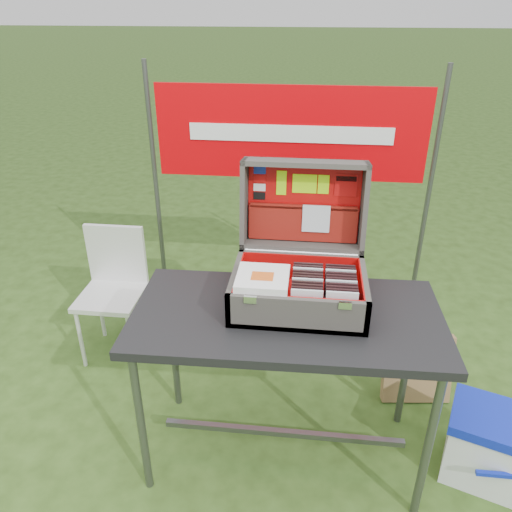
# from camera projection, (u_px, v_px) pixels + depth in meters

# --- Properties ---
(ground) EXTENTS (80.00, 80.00, 0.00)m
(ground) POSITION_uv_depth(u_px,v_px,m) (271.00, 436.00, 2.58)
(ground) COLOR #2D4716
(ground) RESTS_ON ground
(table) EXTENTS (1.33, 0.69, 0.82)m
(table) POSITION_uv_depth(u_px,v_px,m) (284.00, 387.00, 2.30)
(table) COLOR black
(table) RESTS_ON ground
(table_top) EXTENTS (1.33, 0.69, 0.04)m
(table_top) POSITION_uv_depth(u_px,v_px,m) (287.00, 317.00, 2.12)
(table_top) COLOR black
(table_top) RESTS_ON ground
(table_leg_fl) EXTENTS (0.04, 0.04, 0.78)m
(table_leg_fl) POSITION_uv_depth(u_px,v_px,m) (141.00, 423.00, 2.14)
(table_leg_fl) COLOR #59595B
(table_leg_fl) RESTS_ON ground
(table_leg_fr) EXTENTS (0.04, 0.04, 0.78)m
(table_leg_fr) POSITION_uv_depth(u_px,v_px,m) (428.00, 448.00, 2.02)
(table_leg_fr) COLOR #59595B
(table_leg_fr) RESTS_ON ground
(table_leg_bl) EXTENTS (0.04, 0.04, 0.78)m
(table_leg_bl) POSITION_uv_depth(u_px,v_px,m) (174.00, 346.00, 2.61)
(table_leg_bl) COLOR #59595B
(table_leg_bl) RESTS_ON ground
(table_leg_br) EXTENTS (0.04, 0.04, 0.78)m
(table_leg_br) POSITION_uv_depth(u_px,v_px,m) (407.00, 362.00, 2.49)
(table_leg_br) COLOR #59595B
(table_leg_br) RESTS_ON ground
(table_brace) EXTENTS (1.17, 0.03, 0.03)m
(table_brace) POSITION_uv_depth(u_px,v_px,m) (283.00, 433.00, 2.44)
(table_brace) COLOR #59595B
(table_brace) RESTS_ON ground
(suitcase) EXTENTS (0.57, 0.57, 0.54)m
(suitcase) POSITION_uv_depth(u_px,v_px,m) (301.00, 243.00, 2.10)
(suitcase) COLOR #43403B
(suitcase) RESTS_ON table
(suitcase_base_bottom) EXTENTS (0.57, 0.41, 0.02)m
(suitcase_base_bottom) POSITION_uv_depth(u_px,v_px,m) (298.00, 303.00, 2.16)
(suitcase_base_bottom) COLOR #43403B
(suitcase_base_bottom) RESTS_ON table_top
(suitcase_base_wall_front) EXTENTS (0.57, 0.02, 0.15)m
(suitcase_base_wall_front) POSITION_uv_depth(u_px,v_px,m) (297.00, 315.00, 1.96)
(suitcase_base_wall_front) COLOR #43403B
(suitcase_base_wall_front) RESTS_ON table_top
(suitcase_base_wall_back) EXTENTS (0.57, 0.02, 0.15)m
(suitcase_base_wall_back) POSITION_uv_depth(u_px,v_px,m) (300.00, 268.00, 2.30)
(suitcase_base_wall_back) COLOR #43403B
(suitcase_base_wall_back) RESTS_ON table_top
(suitcase_base_wall_left) EXTENTS (0.02, 0.41, 0.15)m
(suitcase_base_wall_left) POSITION_uv_depth(u_px,v_px,m) (235.00, 286.00, 2.16)
(suitcase_base_wall_left) COLOR #43403B
(suitcase_base_wall_left) RESTS_ON table_top
(suitcase_base_wall_right) EXTENTS (0.02, 0.41, 0.15)m
(suitcase_base_wall_right) POSITION_uv_depth(u_px,v_px,m) (363.00, 294.00, 2.11)
(suitcase_base_wall_right) COLOR #43403B
(suitcase_base_wall_right) RESTS_ON table_top
(suitcase_liner_floor) EXTENTS (0.52, 0.36, 0.01)m
(suitcase_liner_floor) POSITION_uv_depth(u_px,v_px,m) (298.00, 300.00, 2.16)
(suitcase_liner_floor) COLOR red
(suitcase_liner_floor) RESTS_ON suitcase_base_bottom
(suitcase_latch_left) EXTENTS (0.05, 0.01, 0.03)m
(suitcase_latch_left) POSITION_uv_depth(u_px,v_px,m) (250.00, 300.00, 1.94)
(suitcase_latch_left) COLOR silver
(suitcase_latch_left) RESTS_ON suitcase_base_wall_front
(suitcase_latch_right) EXTENTS (0.05, 0.01, 0.03)m
(suitcase_latch_right) POSITION_uv_depth(u_px,v_px,m) (345.00, 306.00, 1.90)
(suitcase_latch_right) COLOR silver
(suitcase_latch_right) RESTS_ON suitcase_base_wall_front
(suitcase_hinge) EXTENTS (0.51, 0.02, 0.02)m
(suitcase_hinge) POSITION_uv_depth(u_px,v_px,m) (301.00, 253.00, 2.28)
(suitcase_hinge) COLOR silver
(suitcase_hinge) RESTS_ON suitcase_base_wall_back
(suitcase_lid_back) EXTENTS (0.57, 0.08, 0.41)m
(suitcase_lid_back) POSITION_uv_depth(u_px,v_px,m) (304.00, 202.00, 2.34)
(suitcase_lid_back) COLOR #43403B
(suitcase_lid_back) RESTS_ON suitcase_base_wall_back
(suitcase_lid_rim_far) EXTENTS (0.57, 0.15, 0.04)m
(suitcase_lid_rim_far) POSITION_uv_depth(u_px,v_px,m) (305.00, 163.00, 2.22)
(suitcase_lid_rim_far) COLOR #43403B
(suitcase_lid_rim_far) RESTS_ON suitcase_lid_back
(suitcase_lid_rim_near) EXTENTS (0.57, 0.15, 0.04)m
(suitcase_lid_rim_near) POSITION_uv_depth(u_px,v_px,m) (301.00, 245.00, 2.35)
(suitcase_lid_rim_near) COLOR #43403B
(suitcase_lid_rim_near) RESTS_ON suitcase_lid_back
(suitcase_lid_rim_left) EXTENTS (0.02, 0.21, 0.42)m
(suitcase_lid_rim_left) POSITION_uv_depth(u_px,v_px,m) (244.00, 203.00, 2.31)
(suitcase_lid_rim_left) COLOR #43403B
(suitcase_lid_rim_left) RESTS_ON suitcase_lid_back
(suitcase_lid_rim_right) EXTENTS (0.02, 0.21, 0.42)m
(suitcase_lid_rim_right) POSITION_uv_depth(u_px,v_px,m) (364.00, 208.00, 2.25)
(suitcase_lid_rim_right) COLOR #43403B
(suitcase_lid_rim_right) RESTS_ON suitcase_lid_back
(suitcase_lid_liner) EXTENTS (0.52, 0.06, 0.36)m
(suitcase_lid_liner) POSITION_uv_depth(u_px,v_px,m) (304.00, 203.00, 2.33)
(suitcase_lid_liner) COLOR red
(suitcase_lid_liner) RESTS_ON suitcase_lid_back
(suitcase_liner_wall_front) EXTENTS (0.52, 0.01, 0.13)m
(suitcase_liner_wall_front) POSITION_uv_depth(u_px,v_px,m) (297.00, 311.00, 1.97)
(suitcase_liner_wall_front) COLOR red
(suitcase_liner_wall_front) RESTS_ON suitcase_base_bottom
(suitcase_liner_wall_back) EXTENTS (0.52, 0.01, 0.13)m
(suitcase_liner_wall_back) POSITION_uv_depth(u_px,v_px,m) (300.00, 268.00, 2.29)
(suitcase_liner_wall_back) COLOR red
(suitcase_liner_wall_back) RESTS_ON suitcase_base_bottom
(suitcase_liner_wall_left) EXTENTS (0.01, 0.36, 0.13)m
(suitcase_liner_wall_left) POSITION_uv_depth(u_px,v_px,m) (239.00, 284.00, 2.15)
(suitcase_liner_wall_left) COLOR red
(suitcase_liner_wall_left) RESTS_ON suitcase_base_bottom
(suitcase_liner_wall_right) EXTENTS (0.01, 0.36, 0.13)m
(suitcase_liner_wall_right) POSITION_uv_depth(u_px,v_px,m) (360.00, 291.00, 2.10)
(suitcase_liner_wall_right) COLOR red
(suitcase_liner_wall_right) RESTS_ON suitcase_base_bottom
(suitcase_lid_pocket) EXTENTS (0.50, 0.06, 0.17)m
(suitcase_lid_pocket) POSITION_uv_depth(u_px,v_px,m) (303.00, 223.00, 2.34)
(suitcase_lid_pocket) COLOR maroon
(suitcase_lid_pocket) RESTS_ON suitcase_lid_liner
(suitcase_pocket_edge) EXTENTS (0.49, 0.02, 0.02)m
(suitcase_pocket_edge) POSITION_uv_depth(u_px,v_px,m) (303.00, 207.00, 2.31)
(suitcase_pocket_edge) COLOR maroon
(suitcase_pocket_edge) RESTS_ON suitcase_lid_pocket
(suitcase_pocket_cd) EXTENTS (0.13, 0.03, 0.13)m
(suitcase_pocket_cd) POSITION_uv_depth(u_px,v_px,m) (316.00, 219.00, 2.31)
(suitcase_pocket_cd) COLOR silver
(suitcase_pocket_cd) RESTS_ON suitcase_lid_pocket
(lid_sticker_cc_a) EXTENTS (0.06, 0.01, 0.03)m
(lid_sticker_cc_a) POSITION_uv_depth(u_px,v_px,m) (260.00, 170.00, 2.30)
(lid_sticker_cc_a) COLOR #1933B2
(lid_sticker_cc_a) RESTS_ON suitcase_lid_liner
(lid_sticker_cc_b) EXTENTS (0.06, 0.01, 0.03)m
(lid_sticker_cc_b) POSITION_uv_depth(u_px,v_px,m) (260.00, 179.00, 2.31)
(lid_sticker_cc_b) COLOR #B40B0A
(lid_sticker_cc_b) RESTS_ON suitcase_lid_liner
(lid_sticker_cc_c) EXTENTS (0.06, 0.01, 0.03)m
(lid_sticker_cc_c) POSITION_uv_depth(u_px,v_px,m) (259.00, 187.00, 2.32)
(lid_sticker_cc_c) COLOR white
(lid_sticker_cc_c) RESTS_ON suitcase_lid_liner
(lid_sticker_cc_d) EXTENTS (0.06, 0.01, 0.03)m
(lid_sticker_cc_d) POSITION_uv_depth(u_px,v_px,m) (259.00, 196.00, 2.34)
(lid_sticker_cc_d) COLOR black
(lid_sticker_cc_d) RESTS_ON suitcase_lid_liner
(lid_card_neon_tall) EXTENTS (0.05, 0.02, 0.11)m
(lid_card_neon_tall) POSITION_uv_depth(u_px,v_px,m) (281.00, 183.00, 2.31)
(lid_card_neon_tall) COLOR #A8F10B
(lid_card_neon_tall) RESTS_ON suitcase_lid_liner
(lid_card_neon_main) EXTENTS (0.11, 0.02, 0.09)m
(lid_card_neon_main) POSITION_uv_depth(u_px,v_px,m) (305.00, 184.00, 2.29)
(lid_card_neon_main) COLOR #A8F10B
(lid_card_neon_main) RESTS_ON suitcase_lid_liner
(lid_card_neon_small) EXTENTS (0.05, 0.02, 0.09)m
(lid_card_neon_small) POSITION_uv_depth(u_px,v_px,m) (323.00, 184.00, 2.29)
(lid_card_neon_small) COLOR #A8F10B
(lid_card_neon_small) RESTS_ON suitcase_lid_liner
(lid_sticker_band) EXTENTS (0.10, 0.02, 0.10)m
(lid_sticker_band) POSITION_uv_depth(u_px,v_px,m) (346.00, 185.00, 2.28)
(lid_sticker_band) COLOR #B40B0A
(lid_sticker_band) RESTS_ON suitcase_lid_liner
(lid_sticker_band_bar) EXTENTS (0.09, 0.01, 0.02)m
(lid_sticker_band_bar) POSITION_uv_depth(u_px,v_px,m) (346.00, 179.00, 2.27)
(lid_sticker_band_bar) COLOR black
(lid_sticker_band_bar) RESTS_ON suitcase_lid_liner
(cd_left_0) EXTENTS (0.13, 0.01, 0.14)m
(cd_left_0) POSITION_uv_depth(u_px,v_px,m) (306.00, 306.00, 1.98)
(cd_left_0) COLOR silver
(cd_left_0) RESTS_ON suitcase_liner_floor
(cd_left_1) EXTENTS (0.13, 0.01, 0.14)m
(cd_left_1) POSITION_uv_depth(u_px,v_px,m) (306.00, 303.00, 2.00)
(cd_left_1) COLOR black
(cd_left_1) RESTS_ON suitcase_liner_floor
(cd_left_2) EXTENTS (0.13, 0.01, 0.14)m
(cd_left_2) POSITION_uv_depth(u_px,v_px,m) (307.00, 300.00, 2.02)
(cd_left_2) COLOR black
(cd_left_2) RESTS_ON suitcase_liner_floor
(cd_left_3) EXTENTS (0.13, 0.01, 0.14)m
(cd_left_3) POSITION_uv_depth(u_px,v_px,m) (307.00, 297.00, 2.04)
(cd_left_3) COLOR black
(cd_left_3) RESTS_ON suitcase_liner_floor
(cd_left_4) EXTENTS (0.13, 0.01, 0.14)m
(cd_left_4) POSITION_uv_depth(u_px,v_px,m) (307.00, 294.00, 2.06)
(cd_left_4) COLOR silver
(cd_left_4) RESTS_ON suitcase_liner_floor
(cd_left_5) EXTENTS (0.13, 0.01, 0.14)m
(cd_left_5) POSITION_uv_depth(u_px,v_px,m) (307.00, 291.00, 2.08)
(cd_left_5) COLOR black
(cd_left_5) RESTS_ON suitcase_liner_floor
(cd_left_6) EXTENTS (0.13, 0.01, 0.14)m
(cd_left_6) POSITION_uv_depth(u_px,v_px,m) (307.00, 288.00, 2.10)
(cd_left_6) COLOR black
(cd_left_6) RESTS_ON suitcase_liner_floor
(cd_left_7) EXTENTS (0.13, 0.01, 0.14)m
(cd_left_7) POSITION_uv_depth(u_px,v_px,m) (307.00, 285.00, 2.12)
(cd_left_7) COLOR black
(cd_left_7) RESTS_ON suitcase_liner_floor
(cd_left_8) EXTENTS (0.13, 0.01, 0.14)m
(cd_left_8) POSITION_uv_depth(u_px,v_px,m) (307.00, 283.00, 2.14)
(cd_left_8) COLOR silver
(cd_left_8) RESTS_ON suitcase_liner_floor
(cd_left_9) EXTENTS (0.13, 0.01, 0.14)m
(cd_left_9) POSITION_uv_depth(u_px,v_px,m) (307.00, 280.00, 2.16)
(cd_left_9) COLOR black
(cd_left_9) RESTS_ON suitcase_liner_floor
(cd_left_10) EXTENTS (0.13, 0.01, 0.14)m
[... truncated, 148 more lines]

